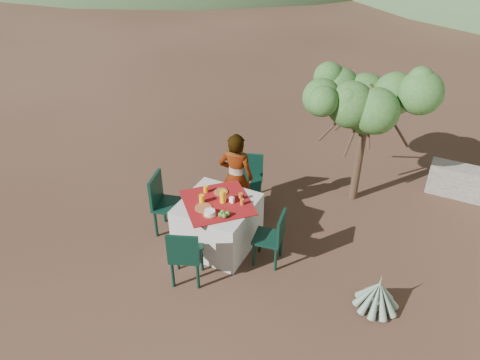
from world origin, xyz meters
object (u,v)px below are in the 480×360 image
at_px(chair_near, 185,254).
at_px(person, 236,177).
at_px(chair_left, 164,201).
at_px(chair_right, 273,236).
at_px(juice_pitcher, 223,197).
at_px(table, 218,223).
at_px(agave, 377,295).
at_px(shrub_tree, 372,108).
at_px(chair_far, 249,178).

relative_size(chair_near, person, 0.60).
distance_m(chair_left, person, 1.16).
xyz_separation_m(chair_left, chair_right, (1.76, 0.06, -0.07)).
relative_size(chair_right, juice_pitcher, 4.42).
height_order(table, agave, table).
relative_size(chair_left, shrub_tree, 0.46).
xyz_separation_m(table, chair_near, (0.01, -0.91, 0.12)).
xyz_separation_m(chair_far, chair_right, (0.92, -1.15, -0.03)).
distance_m(chair_far, chair_near, 2.05).
bearing_deg(shrub_tree, chair_right, -107.74).
relative_size(chair_left, person, 0.65).
xyz_separation_m(chair_left, agave, (3.29, -0.13, -0.34)).
height_order(agave, juice_pitcher, juice_pitcher).
distance_m(table, shrub_tree, 2.95).
xyz_separation_m(table, chair_right, (0.89, -0.01, 0.09)).
distance_m(chair_far, agave, 2.80).
xyz_separation_m(table, chair_far, (-0.03, 1.14, 0.12)).
bearing_deg(chair_right, agave, 74.43).
height_order(shrub_tree, agave, shrub_tree).
bearing_deg(person, juice_pitcher, 90.11).
bearing_deg(table, chair_far, 91.44).
xyz_separation_m(chair_far, agave, (2.44, -1.34, -0.29)).
bearing_deg(chair_far, juice_pitcher, -102.29).
relative_size(chair_left, chair_right, 1.15).
distance_m(chair_near, person, 1.64).
relative_size(chair_right, shrub_tree, 0.40).
xyz_separation_m(chair_near, chair_right, (0.88, 0.89, -0.03)).
distance_m(table, chair_far, 1.15).
relative_size(table, person, 0.87).
xyz_separation_m(table, agave, (2.41, -0.20, -0.17)).
height_order(chair_far, shrub_tree, shrub_tree).
distance_m(table, chair_left, 0.90).
bearing_deg(table, agave, -4.79).
xyz_separation_m(person, juice_pitcher, (0.13, -0.68, 0.11)).
bearing_deg(chair_left, shrub_tree, -61.87).
xyz_separation_m(shrub_tree, juice_pitcher, (-1.50, -2.10, -0.81)).
xyz_separation_m(chair_near, chair_left, (-0.89, 0.83, 0.04)).
height_order(chair_near, chair_left, chair_left).
xyz_separation_m(chair_far, chair_near, (0.04, -2.05, 0.01)).
distance_m(chair_near, agave, 2.53).
relative_size(table, chair_right, 1.53).
relative_size(chair_right, person, 0.57).
height_order(chair_left, juice_pitcher, chair_left).
relative_size(table, chair_near, 1.43).
relative_size(chair_near, chair_left, 0.93).
relative_size(table, juice_pitcher, 6.76).
distance_m(table, juice_pitcher, 0.49).
relative_size(chair_left, juice_pitcher, 5.10).
bearing_deg(chair_near, person, -109.21).
xyz_separation_m(table, juice_pitcher, (0.07, 0.04, 0.48)).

